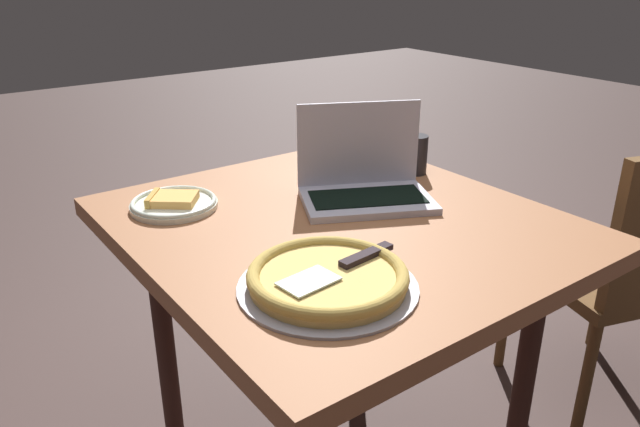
% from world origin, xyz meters
% --- Properties ---
extents(dining_table, '(1.04, 0.96, 0.75)m').
position_xyz_m(dining_table, '(0.00, 0.00, 0.67)').
color(dining_table, '#975E3B').
rests_on(dining_table, ground_plane).
extents(laptop, '(0.34, 0.39, 0.24)m').
position_xyz_m(laptop, '(0.07, -0.14, 0.80)').
color(laptop, '#B1AEC1').
rests_on(laptop, dining_table).
extents(pizza_plate, '(0.22, 0.22, 0.04)m').
position_xyz_m(pizza_plate, '(0.30, 0.30, 0.76)').
color(pizza_plate, silver).
rests_on(pizza_plate, dining_table).
extents(pizza_tray, '(0.35, 0.35, 0.04)m').
position_xyz_m(pizza_tray, '(-0.25, 0.22, 0.77)').
color(pizza_tray, '#A19FAB').
rests_on(pizza_tray, dining_table).
extents(table_knife, '(0.18, 0.15, 0.01)m').
position_xyz_m(table_knife, '(0.35, -0.26, 0.75)').
color(table_knife, '#B3C8C0').
rests_on(table_knife, dining_table).
extents(drink_cup, '(0.07, 0.07, 0.11)m').
position_xyz_m(drink_cup, '(0.14, -0.39, 0.81)').
color(drink_cup, black).
rests_on(drink_cup, dining_table).
extents(chair_near, '(0.55, 0.55, 0.88)m').
position_xyz_m(chair_near, '(-0.33, -0.83, 0.50)').
color(chair_near, brown).
rests_on(chair_near, ground_plane).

